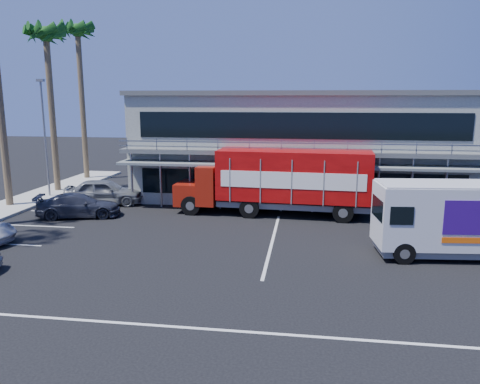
# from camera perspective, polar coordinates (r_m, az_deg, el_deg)

# --- Properties ---
(ground) EXTENTS (120.00, 120.00, 0.00)m
(ground) POSITION_cam_1_polar(r_m,az_deg,el_deg) (20.27, -2.43, -8.38)
(ground) COLOR black
(ground) RESTS_ON ground
(building) EXTENTS (22.40, 12.00, 7.30)m
(building) POSITION_cam_1_polar(r_m,az_deg,el_deg) (33.83, 7.29, 5.89)
(building) COLOR gray
(building) RESTS_ON ground
(palm_e) EXTENTS (2.80, 2.80, 12.25)m
(palm_e) POSITION_cam_1_polar(r_m,az_deg,el_deg) (36.81, -22.52, 16.37)
(palm_e) COLOR brown
(palm_e) RESTS_ON ground
(palm_f) EXTENTS (2.80, 2.80, 13.25)m
(palm_f) POSITION_cam_1_polar(r_m,az_deg,el_deg) (41.91, -19.14, 17.13)
(palm_f) COLOR brown
(palm_f) RESTS_ON ground
(light_pole_far) EXTENTS (0.50, 0.25, 8.09)m
(light_pole_far) POSITION_cam_1_polar(r_m,az_deg,el_deg) (34.73, -22.71, 6.65)
(light_pole_far) COLOR gray
(light_pole_far) RESTS_ON ground
(red_truck) EXTENTS (11.63, 3.33, 3.87)m
(red_truck) POSITION_cam_1_polar(r_m,az_deg,el_deg) (27.72, 4.94, 1.55)
(red_truck) COLOR maroon
(red_truck) RESTS_ON ground
(white_van) EXTENTS (6.91, 2.93, 3.28)m
(white_van) POSITION_cam_1_polar(r_m,az_deg,el_deg) (22.30, 24.77, -2.93)
(white_van) COLOR silver
(white_van) RESTS_ON ground
(parked_car_d) EXTENTS (5.06, 3.12, 1.37)m
(parked_car_d) POSITION_cam_1_polar(r_m,az_deg,el_deg) (28.89, -19.07, -1.56)
(parked_car_d) COLOR #292B37
(parked_car_d) RESTS_ON ground
(parked_car_e) EXTENTS (5.29, 3.00, 1.70)m
(parked_car_e) POSITION_cam_1_polar(r_m,az_deg,el_deg) (31.74, -16.24, 0.03)
(parked_car_e) COLOR slate
(parked_car_e) RESTS_ON ground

